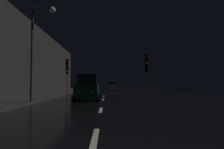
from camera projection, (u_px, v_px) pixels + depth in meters
ground at (104, 95)px, 26.78m from camera, size 26.51×84.00×0.02m
sidewalk_left at (50, 94)px, 26.59m from camera, size 4.40×84.00×0.15m
building_facade_left at (18, 55)px, 23.23m from camera, size 0.80×63.00×9.39m
lane_centerline at (102, 104)px, 14.43m from camera, size 0.16×19.96×0.01m
traffic_light_far_right at (146, 66)px, 22.98m from camera, size 0.32×0.47×4.66m
traffic_light_far_left at (67, 69)px, 26.49m from camera, size 0.36×0.48×4.59m
streetlamp_overhead at (39, 39)px, 14.52m from camera, size 1.70×0.44×6.89m
car_approaching_headlights at (88, 88)px, 18.10m from camera, size 2.06×4.46×2.25m
car_distant_taillights at (112, 86)px, 42.93m from camera, size 1.72×3.72×1.88m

